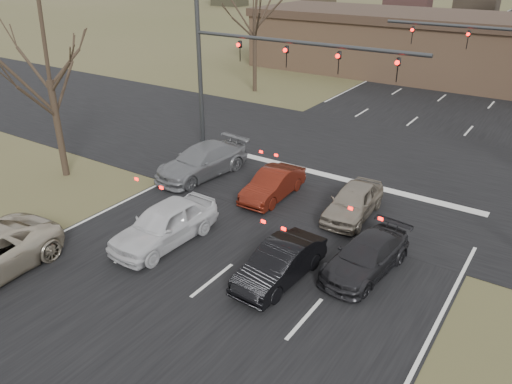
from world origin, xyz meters
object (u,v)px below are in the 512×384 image
Objects in this scene: car_black_hatch at (280,263)px; car_grey_ahead at (202,161)px; car_white_sedan at (164,224)px; mast_arm_near at (250,61)px; building at (495,51)px; car_red_ahead at (273,184)px; car_charcoal_sedan at (366,256)px; car_silver_ahead at (353,201)px.

car_black_hatch is 0.77× the size of car_grey_ahead.
mast_arm_near is at bearing 106.09° from car_white_sedan.
building is at bearing 82.47° from car_grey_ahead.
car_red_ahead is at bearing 78.58° from car_white_sedan.
car_grey_ahead reaches higher than car_red_ahead.
building is 26.14m from mast_arm_near.
mast_arm_near is 2.94× the size of car_charcoal_sedan.
car_grey_ahead is at bearing 175.65° from car_red_ahead.
car_grey_ahead is at bearing 168.08° from car_charcoal_sedan.
car_silver_ahead is at bearing 126.57° from car_charcoal_sedan.
building is 31.79m from car_charcoal_sedan.
car_silver_ahead is (5.02, 5.82, -0.10)m from car_white_sedan.
mast_arm_near reaches higher than building.
mast_arm_near is 2.38× the size of car_grey_ahead.
car_grey_ahead is at bearing 148.19° from car_black_hatch.
car_silver_ahead reaches higher than car_red_ahead.
car_white_sedan is 7.69m from car_silver_ahead.
car_grey_ahead reaches higher than car_charcoal_sedan.
car_black_hatch is (-0.17, -33.69, -2.02)m from building.
car_grey_ahead is 1.28× the size of car_silver_ahead.
mast_arm_near reaches higher than car_black_hatch.
car_black_hatch is at bearing -94.77° from car_silver_ahead.
car_white_sedan is at bearing -76.10° from mast_arm_near.
car_red_ahead is at bearing -44.59° from mast_arm_near.
car_white_sedan is at bearing -55.34° from car_grey_ahead.
car_charcoal_sedan is at bearing -35.83° from mast_arm_near.
car_white_sedan reaches higher than car_black_hatch.
building is 29.45m from car_grey_ahead.
car_black_hatch is (7.06, -8.69, -4.43)m from mast_arm_near.
car_white_sedan is at bearing -105.24° from car_red_ahead.
mast_arm_near reaches higher than car_silver_ahead.
building is 33.75m from car_black_hatch.
car_charcoal_sedan is 6.48m from car_red_ahead.
car_charcoal_sedan is (7.00, 2.35, -0.18)m from car_white_sedan.
car_grey_ahead is at bearing -100.82° from mast_arm_near.
car_black_hatch is 5.50m from car_silver_ahead.
car_silver_ahead is (0.19, 5.50, 0.03)m from car_black_hatch.
mast_arm_near is (-7.23, -25.00, 2.41)m from building.
mast_arm_near is 2.66× the size of car_white_sedan.
car_grey_ahead is (-2.86, 5.70, -0.04)m from car_white_sedan.
car_black_hatch is 0.99× the size of car_silver_ahead.
mast_arm_near is 5.49m from car_grey_ahead.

